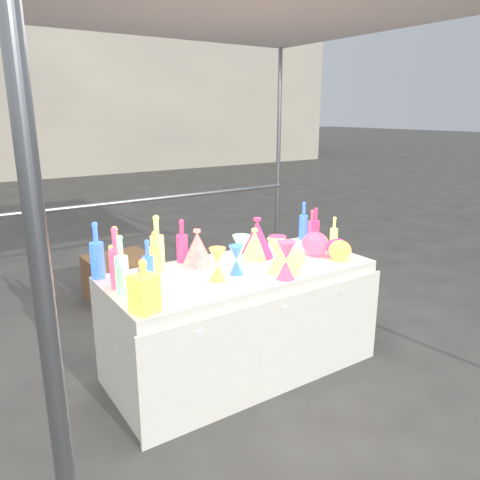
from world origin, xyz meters
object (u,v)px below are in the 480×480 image
bottle_0 (155,252)px  decanter_0 (144,286)px  display_table (241,320)px  hourglass_0 (286,260)px  cardboard_box_closed (119,277)px  globe_0 (340,252)px

bottle_0 → decanter_0: bearing=-119.1°
display_table → hourglass_0: hourglass_0 is taller
cardboard_box_closed → hourglass_0: hourglass_0 is taller
cardboard_box_closed → bottle_0: bearing=-100.9°
display_table → hourglass_0: (0.13, -0.32, 0.50)m
decanter_0 → display_table: bearing=4.3°
display_table → hourglass_0: size_ratio=7.51×
hourglass_0 → globe_0: size_ratio=1.53×
bottle_0 → globe_0: bottle_0 is taller
cardboard_box_closed → globe_0: globe_0 is taller
cardboard_box_closed → globe_0: (0.95, -1.99, 0.60)m
bottle_0 → hourglass_0: (0.63, -0.57, -0.02)m
globe_0 → bottle_0: bearing=158.0°
display_table → decanter_0: (-0.81, -0.30, 0.52)m
cardboard_box_closed → globe_0: bearing=-66.1°
display_table → globe_0: bearing=-18.7°
display_table → bottle_0: 0.76m
cardboard_box_closed → decanter_0: decanter_0 is taller
hourglass_0 → display_table: bearing=112.1°
display_table → decanter_0: decanter_0 is taller
cardboard_box_closed → decanter_0: (-0.55, -2.06, 0.68)m
display_table → bottle_0: bottle_0 is taller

